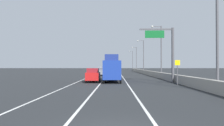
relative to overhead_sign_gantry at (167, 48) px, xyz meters
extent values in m
plane|color=#26282B|center=(-7.01, 41.13, -4.73)|extent=(320.00, 320.00, 0.00)
cube|color=silver|center=(-12.51, 32.13, -4.73)|extent=(0.16, 130.00, 0.00)
cube|color=silver|center=(-9.01, 32.13, -4.73)|extent=(0.16, 130.00, 0.00)
cube|color=silver|center=(-5.51, 32.13, -4.73)|extent=(0.16, 130.00, 0.00)
cube|color=#9E998E|center=(1.34, 17.13, -4.18)|extent=(0.60, 120.00, 1.10)
cylinder|color=#47474C|center=(0.74, 0.02, -0.98)|extent=(0.36, 0.36, 7.50)
cube|color=#47474C|center=(-1.51, 0.02, 2.57)|extent=(4.50, 0.20, 0.20)
cube|color=#0C5923|center=(-1.73, -0.10, 1.87)|extent=(2.60, 0.10, 1.00)
cylinder|color=#4C4C51|center=(0.44, -3.27, -3.53)|extent=(0.10, 0.10, 2.40)
cube|color=yellow|center=(0.44, -3.31, -2.03)|extent=(0.60, 0.04, 0.60)
cylinder|color=#4C4C51|center=(1.87, -10.73, 0.44)|extent=(0.24, 0.24, 10.33)
cylinder|color=#4C4C51|center=(2.15, 14.38, 0.44)|extent=(0.24, 0.24, 10.33)
cube|color=#4C4C51|center=(1.25, 14.38, 5.45)|extent=(1.80, 0.12, 0.12)
sphere|color=beige|center=(0.35, 14.38, 5.45)|extent=(0.44, 0.44, 0.44)
cylinder|color=#4C4C51|center=(1.80, 39.50, 0.44)|extent=(0.24, 0.24, 10.33)
cube|color=#4C4C51|center=(0.90, 39.50, 5.45)|extent=(1.80, 0.12, 0.12)
sphere|color=beige|center=(0.00, 39.50, 5.45)|extent=(0.44, 0.44, 0.44)
cylinder|color=#4C4C51|center=(1.97, 64.61, 0.44)|extent=(0.24, 0.24, 10.33)
cube|color=#4C4C51|center=(1.07, 64.61, 5.45)|extent=(1.80, 0.12, 0.12)
sphere|color=beige|center=(0.17, 64.61, 5.45)|extent=(0.44, 0.44, 0.44)
cylinder|color=#4C4C51|center=(2.28, 89.72, 0.44)|extent=(0.24, 0.24, 10.33)
cube|color=#4C4C51|center=(1.38, 89.72, 5.45)|extent=(1.80, 0.12, 0.12)
sphere|color=beige|center=(0.48, 89.72, 5.45)|extent=(0.44, 0.44, 0.44)
cube|color=red|center=(-10.22, 1.51, -3.86)|extent=(1.87, 4.79, 1.05)
cube|color=maroon|center=(-10.21, 1.04, -3.04)|extent=(1.61, 2.17, 0.60)
cylinder|color=black|center=(-11.07, 3.43, -4.39)|extent=(0.23, 0.68, 0.68)
cylinder|color=black|center=(-9.44, 3.46, -4.39)|extent=(0.23, 0.68, 0.68)
cylinder|color=black|center=(-11.00, -0.43, -4.39)|extent=(0.23, 0.68, 0.68)
cylinder|color=black|center=(-9.37, -0.40, -4.39)|extent=(0.23, 0.68, 0.68)
cube|color=#B7B7BC|center=(-13.29, 63.51, -3.92)|extent=(1.93, 4.34, 0.93)
cube|color=gray|center=(-13.30, 63.08, -3.16)|extent=(1.65, 1.97, 0.60)
cylinder|color=black|center=(-14.08, 65.23, -4.39)|extent=(0.24, 0.69, 0.68)
cylinder|color=black|center=(-12.42, 65.19, -4.39)|extent=(0.24, 0.69, 0.68)
cylinder|color=black|center=(-14.16, 61.83, -4.39)|extent=(0.24, 0.69, 0.68)
cylinder|color=black|center=(-12.50, 61.79, -4.39)|extent=(0.24, 0.69, 0.68)
cube|color=slate|center=(-10.25, 22.89, -3.90)|extent=(1.80, 4.20, 0.97)
cube|color=#4D505A|center=(-10.25, 22.47, -3.11)|extent=(1.58, 1.90, 0.60)
cylinder|color=black|center=(-11.07, 24.53, -4.39)|extent=(0.22, 0.68, 0.68)
cylinder|color=black|center=(-9.45, 24.54, -4.39)|extent=(0.22, 0.68, 0.68)
cylinder|color=black|center=(-11.05, 21.24, -4.39)|extent=(0.22, 0.68, 0.68)
cylinder|color=black|center=(-9.43, 21.25, -4.39)|extent=(0.22, 0.68, 0.68)
cube|color=navy|center=(-7.61, 2.78, -2.97)|extent=(2.63, 9.52, 2.51)
cube|color=navy|center=(-7.66, 4.86, -1.17)|extent=(2.16, 2.13, 1.10)
cylinder|color=black|center=(-8.82, 6.79, -4.23)|extent=(0.24, 1.01, 1.00)
cylinder|color=black|center=(-6.58, 6.84, -4.23)|extent=(0.24, 1.01, 1.00)
cylinder|color=black|center=(-8.63, -1.28, -4.23)|extent=(0.24, 1.01, 1.00)
cylinder|color=black|center=(-6.39, -1.22, -4.23)|extent=(0.24, 1.01, 1.00)
camera|label=1|loc=(-7.09, -30.42, -2.42)|focal=35.92mm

